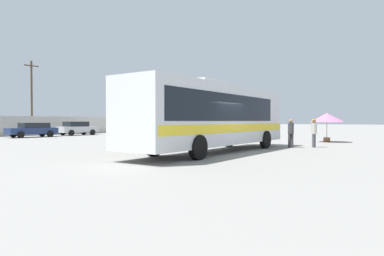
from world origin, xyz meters
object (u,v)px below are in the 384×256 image
(passenger_waiting_on_apron, at_px, (314,131))
(parked_car_rightmost_silver, at_px, (77,128))
(parked_car_third_dark_blue, at_px, (33,129))
(coach_bus_silver_yellow, at_px, (213,115))
(utility_pole_far, at_px, (32,96))
(vendor_umbrella_near_gate_pink, at_px, (327,118))
(attendant_by_bus_door, at_px, (291,132))

(passenger_waiting_on_apron, relative_size, parked_car_rightmost_silver, 0.39)
(parked_car_third_dark_blue, bearing_deg, coach_bus_silver_yellow, -96.92)
(coach_bus_silver_yellow, height_order, utility_pole_far, utility_pole_far)
(coach_bus_silver_yellow, distance_m, parked_car_third_dark_blue, 23.37)
(passenger_waiting_on_apron, bearing_deg, utility_pole_far, 89.44)
(vendor_umbrella_near_gate_pink, height_order, parked_car_third_dark_blue, vendor_umbrella_near_gate_pink)
(coach_bus_silver_yellow, relative_size, attendant_by_bus_door, 7.14)
(passenger_waiting_on_apron, height_order, vendor_umbrella_near_gate_pink, vendor_umbrella_near_gate_pink)
(coach_bus_silver_yellow, bearing_deg, utility_pole_far, 77.56)
(attendant_by_bus_door, bearing_deg, parked_car_third_dark_blue, 95.73)
(parked_car_third_dark_blue, distance_m, parked_car_rightmost_silver, 5.52)
(attendant_by_bus_door, relative_size, vendor_umbrella_near_gate_pink, 0.71)
(vendor_umbrella_near_gate_pink, bearing_deg, coach_bus_silver_yellow, 168.79)
(attendant_by_bus_door, distance_m, parked_car_third_dark_blue, 25.42)
(attendant_by_bus_door, xyz_separation_m, parked_car_rightmost_silver, (2.95, 25.85, -0.16))
(passenger_waiting_on_apron, height_order, utility_pole_far, utility_pole_far)
(parked_car_rightmost_silver, bearing_deg, utility_pole_far, 102.02)
(parked_car_third_dark_blue, xyz_separation_m, utility_pole_far, (3.98, 7.63, 3.89))
(attendant_by_bus_door, relative_size, utility_pole_far, 0.19)
(coach_bus_silver_yellow, height_order, parked_car_third_dark_blue, coach_bus_silver_yellow)
(passenger_waiting_on_apron, bearing_deg, vendor_umbrella_near_gate_pink, 7.45)
(parked_car_third_dark_blue, bearing_deg, parked_car_rightmost_silver, 5.77)
(coach_bus_silver_yellow, bearing_deg, parked_car_rightmost_silver, 70.72)
(parked_car_third_dark_blue, bearing_deg, vendor_umbrella_near_gate_pink, -69.90)
(utility_pole_far, bearing_deg, passenger_waiting_on_apron, -90.56)
(vendor_umbrella_near_gate_pink, distance_m, parked_car_rightmost_silver, 26.45)
(vendor_umbrella_near_gate_pink, relative_size, utility_pole_far, 0.27)
(vendor_umbrella_near_gate_pink, bearing_deg, parked_car_third_dark_blue, 110.10)
(coach_bus_silver_yellow, xyz_separation_m, passenger_waiting_on_apron, (6.46, -3.16, -0.95))
(attendant_by_bus_door, relative_size, parked_car_rightmost_silver, 0.39)
(coach_bus_silver_yellow, height_order, vendor_umbrella_near_gate_pink, coach_bus_silver_yellow)
(passenger_waiting_on_apron, xyz_separation_m, parked_car_third_dark_blue, (-3.65, 26.33, -0.22))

